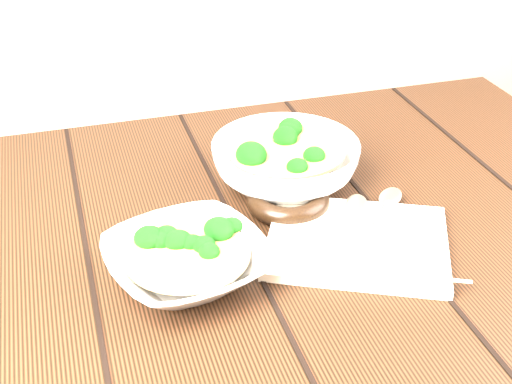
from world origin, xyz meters
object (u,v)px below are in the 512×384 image
object	(u,v)px
table	(255,302)
soup_bowl_back	(285,162)
soup_bowl_front	(187,261)
napkin	(357,242)
trivet	(288,201)

from	to	relation	value
table	soup_bowl_back	distance (m)	0.21
soup_bowl_front	napkin	xyz separation A→B (m)	(0.23, 0.00, -0.02)
table	soup_bowl_front	distance (m)	0.19
table	soup_bowl_back	bearing A→B (deg)	53.98
soup_bowl_front	trivet	size ratio (longest dim) A/B	1.97
soup_bowl_back	napkin	distance (m)	0.19
soup_bowl_front	soup_bowl_back	bearing A→B (deg)	44.16
soup_bowl_back	napkin	world-z (taller)	soup_bowl_back
table	soup_bowl_front	bearing A→B (deg)	-146.56
soup_bowl_back	trivet	bearing A→B (deg)	-105.31
soup_bowl_front	table	bearing A→B (deg)	33.44
table	napkin	world-z (taller)	napkin
trivet	soup_bowl_front	bearing A→B (deg)	-146.04
table	napkin	size ratio (longest dim) A/B	5.20
soup_bowl_front	trivet	bearing A→B (deg)	33.96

